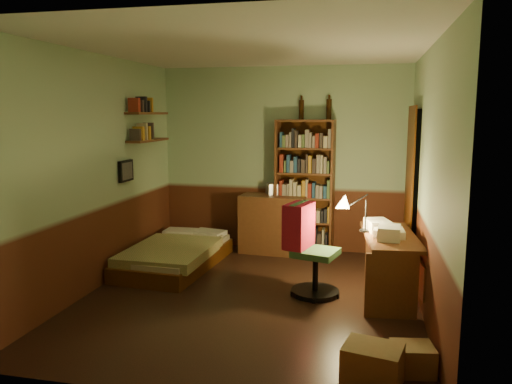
% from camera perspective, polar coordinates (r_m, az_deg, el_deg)
% --- Properties ---
extents(floor, '(3.50, 4.00, 0.02)m').
position_cam_1_polar(floor, '(5.49, -0.58, -11.92)').
color(floor, black).
rests_on(floor, ground).
extents(ceiling, '(3.50, 4.00, 0.02)m').
position_cam_1_polar(ceiling, '(5.17, -0.63, 16.32)').
color(ceiling, silver).
rests_on(ceiling, wall_back).
extents(wall_back, '(3.50, 0.02, 2.60)m').
position_cam_1_polar(wall_back, '(7.13, 3.10, 3.74)').
color(wall_back, '#9ABB92').
rests_on(wall_back, ground).
extents(wall_left, '(0.02, 4.00, 2.60)m').
position_cam_1_polar(wall_left, '(5.83, -17.71, 2.16)').
color(wall_left, '#9ABB92').
rests_on(wall_left, ground).
extents(wall_right, '(0.02, 4.00, 2.60)m').
position_cam_1_polar(wall_right, '(5.07, 19.15, 1.13)').
color(wall_right, '#9ABB92').
rests_on(wall_right, ground).
extents(wall_front, '(3.50, 0.02, 2.60)m').
position_cam_1_polar(wall_front, '(3.27, -8.69, -2.55)').
color(wall_front, '#9ABB92').
rests_on(wall_front, ground).
extents(doorway, '(0.06, 0.90, 2.00)m').
position_cam_1_polar(doorway, '(6.39, 17.38, 0.02)').
color(doorway, black).
rests_on(doorway, ground).
extents(door_trim, '(0.02, 0.98, 2.08)m').
position_cam_1_polar(door_trim, '(6.39, 17.06, 0.03)').
color(door_trim, '#452209').
rests_on(door_trim, ground).
extents(bed, '(1.05, 1.79, 0.51)m').
position_cam_1_polar(bed, '(6.50, -9.21, -6.23)').
color(bed, olive).
rests_on(bed, ground).
extents(dresser, '(0.95, 0.52, 0.82)m').
position_cam_1_polar(dresser, '(7.05, 2.04, -3.66)').
color(dresser, '#5A321A').
rests_on(dresser, ground).
extents(mini_stereo, '(0.35, 0.32, 0.16)m').
position_cam_1_polar(mini_stereo, '(7.07, 2.44, 0.40)').
color(mini_stereo, '#B2B2B7').
rests_on(mini_stereo, dresser).
extents(bookshelf, '(0.82, 0.31, 1.87)m').
position_cam_1_polar(bookshelf, '(6.97, 5.57, 0.55)').
color(bookshelf, '#5A321A').
rests_on(bookshelf, ground).
extents(bottle_left, '(0.09, 0.09, 0.27)m').
position_cam_1_polar(bottle_left, '(7.01, 5.20, 9.35)').
color(bottle_left, black).
rests_on(bottle_left, bookshelf).
extents(bottle_right, '(0.09, 0.09, 0.27)m').
position_cam_1_polar(bottle_right, '(6.97, 8.33, 9.33)').
color(bottle_right, black).
rests_on(bottle_right, bookshelf).
extents(desk, '(0.65, 1.31, 0.68)m').
position_cam_1_polar(desk, '(5.58, 14.95, -8.12)').
color(desk, '#5A321A').
rests_on(desk, ground).
extents(paper_stack, '(0.31, 0.37, 0.13)m').
position_cam_1_polar(paper_stack, '(5.61, 13.75, -3.74)').
color(paper_stack, silver).
rests_on(paper_stack, desk).
extents(desk_lamp, '(0.16, 0.16, 0.55)m').
position_cam_1_polar(desk_lamp, '(5.52, 12.46, -1.67)').
color(desk_lamp, black).
rests_on(desk_lamp, desk).
extents(office_chair, '(0.52, 0.49, 0.88)m').
position_cam_1_polar(office_chair, '(5.43, 6.83, -7.21)').
color(office_chair, '#366136').
rests_on(office_chair, ground).
extents(red_jacket, '(0.34, 0.46, 0.48)m').
position_cam_1_polar(red_jacket, '(5.12, 4.54, -0.35)').
color(red_jacket, '#B31832').
rests_on(red_jacket, office_chair).
extents(wall_shelf_lower, '(0.20, 0.90, 0.03)m').
position_cam_1_polar(wall_shelf_lower, '(6.72, -12.21, 5.80)').
color(wall_shelf_lower, '#5A321A').
rests_on(wall_shelf_lower, wall_left).
extents(wall_shelf_upper, '(0.20, 0.90, 0.03)m').
position_cam_1_polar(wall_shelf_upper, '(6.71, -12.31, 8.78)').
color(wall_shelf_upper, '#5A321A').
rests_on(wall_shelf_upper, wall_left).
extents(framed_picture, '(0.04, 0.32, 0.26)m').
position_cam_1_polar(framed_picture, '(6.34, -14.65, 2.35)').
color(framed_picture, black).
rests_on(framed_picture, wall_left).
extents(cardboard_box_a, '(0.47, 0.41, 0.30)m').
position_cam_1_polar(cardboard_box_a, '(3.89, 13.17, -18.79)').
color(cardboard_box_a, olive).
rests_on(cardboard_box_a, ground).
extents(cardboard_box_b, '(0.35, 0.30, 0.22)m').
position_cam_1_polar(cardboard_box_b, '(4.16, 17.44, -17.73)').
color(cardboard_box_b, olive).
rests_on(cardboard_box_b, ground).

